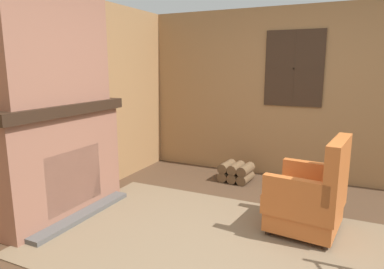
% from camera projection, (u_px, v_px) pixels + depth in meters
% --- Properties ---
extents(ground_plane, '(14.00, 14.00, 0.00)m').
position_uv_depth(ground_plane, '(261.00, 261.00, 2.86)').
color(ground_plane, '#4C3523').
extents(wood_panel_wall_left, '(0.06, 5.27, 2.40)m').
position_uv_depth(wood_panel_wall_left, '(45.00, 104.00, 3.61)').
color(wood_panel_wall_left, '#9E7247').
rests_on(wood_panel_wall_left, ground).
extents(wood_panel_wall_back, '(5.27, 0.09, 2.40)m').
position_uv_depth(wood_panel_wall_back, '(306.00, 94.00, 4.72)').
color(wood_panel_wall_back, '#9E7247').
rests_on(wood_panel_wall_back, ground).
extents(fireplace_hearth, '(0.54, 1.58, 1.22)m').
position_uv_depth(fireplace_hearth, '(63.00, 161.00, 3.65)').
color(fireplace_hearth, '#93604C').
rests_on(fireplace_hearth, ground).
extents(chimney_breast, '(0.29, 1.31, 1.17)m').
position_uv_depth(chimney_breast, '(54.00, 45.00, 3.42)').
color(chimney_breast, '#93604C').
rests_on(chimney_breast, fireplace_hearth).
extents(area_rug, '(3.57, 2.09, 0.01)m').
position_uv_depth(area_rug, '(230.00, 245.00, 3.10)').
color(area_rug, '#7A664C').
rests_on(area_rug, ground).
extents(armchair, '(0.73, 0.78, 0.95)m').
position_uv_depth(armchair, '(310.00, 198.00, 3.30)').
color(armchair, '#C6662D').
rests_on(armchair, ground).
extents(firewood_stack, '(0.46, 0.38, 0.26)m').
position_uv_depth(firewood_stack, '(236.00, 172.00, 4.81)').
color(firewood_stack, brown).
rests_on(firewood_stack, ground).
extents(oil_lamp_vase, '(0.10, 0.10, 0.26)m').
position_uv_depth(oil_lamp_vase, '(37.00, 97.00, 3.33)').
color(oil_lamp_vase, '#B24C42').
rests_on(oil_lamp_vase, fireplace_hearth).
extents(storage_case, '(0.14, 0.21, 0.12)m').
position_uv_depth(storage_case, '(87.00, 95.00, 3.94)').
color(storage_case, gray).
rests_on(storage_case, fireplace_hearth).
extents(decorative_plate_on_mantel, '(0.06, 0.22, 0.22)m').
position_uv_depth(decorative_plate_on_mantel, '(60.00, 92.00, 3.61)').
color(decorative_plate_on_mantel, red).
rests_on(decorative_plate_on_mantel, fireplace_hearth).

